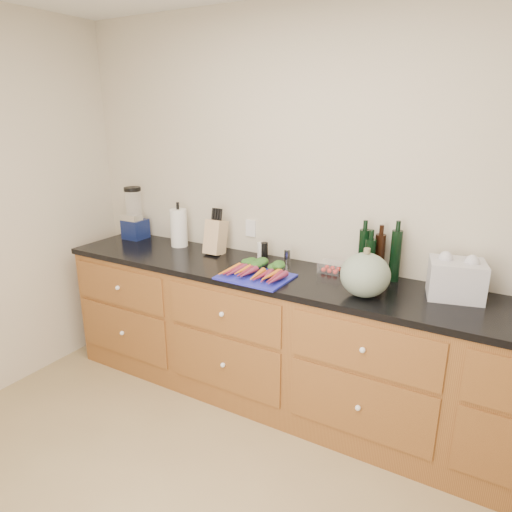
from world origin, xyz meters
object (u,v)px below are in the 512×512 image
Objects in this scene: knife_block at (216,237)px; tomato_box at (331,267)px; blender_appliance at (134,216)px; paper_towel at (179,228)px; cutting_board at (255,277)px; squash at (365,275)px; carrots at (258,271)px.

tomato_box is (0.88, 0.03, -0.09)m from knife_block.
paper_towel is (0.45, 0.00, -0.04)m from blender_appliance.
cutting_board is 1.36m from blender_appliance.
knife_block is (-1.18, 0.25, -0.00)m from squash.
cutting_board is 0.05m from carrots.
carrots is 0.47m from tomato_box.
squash is 0.42m from tomato_box.
cutting_board is 1.03× the size of blender_appliance.
tomato_box is at bearing 38.16° from carrots.
cutting_board is at bearing -138.38° from tomato_box.
squash is at bearing -10.06° from paper_towel.
squash reaches higher than cutting_board.
blender_appliance is at bearing 166.38° from cutting_board.
squash is at bearing -42.99° from tomato_box.
blender_appliance is 1.69m from tomato_box.
carrots is 2.67× the size of tomato_box.
cutting_board is 2.91× the size of tomato_box.
squash is (0.67, 0.05, 0.12)m from cutting_board.
cutting_board is at bearing -30.65° from knife_block.
squash reaches higher than carrots.
squash is 1.21m from knife_block.
paper_towel reaches higher than carrots.
squash is 0.66× the size of blender_appliance.
squash is at bearing 0.85° from carrots.
blender_appliance is 0.81m from knife_block.
paper_towel reaches higher than squash.
tomato_box is (0.37, 0.33, 0.03)m from cutting_board.
knife_block is at bearing -178.04° from tomato_box.
blender_appliance is 0.45m from paper_towel.
carrots is at bearing 90.00° from cutting_board.
paper_towel reaches higher than cutting_board.
knife_block is at bearing -3.24° from paper_towel.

